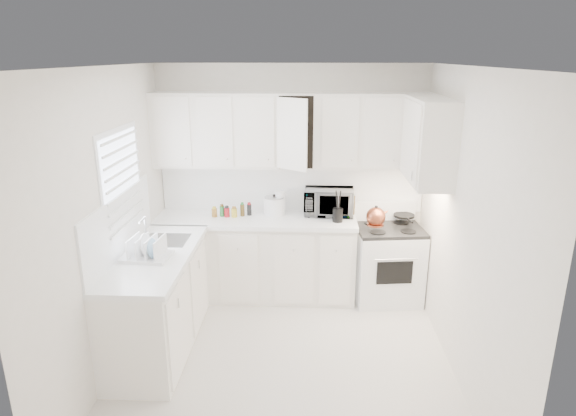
# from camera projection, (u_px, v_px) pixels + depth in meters

# --- Properties ---
(floor) EXTENTS (3.20, 3.20, 0.00)m
(floor) POSITION_uv_depth(u_px,v_px,m) (285.00, 360.00, 4.53)
(floor) COLOR silver
(floor) RESTS_ON ground
(ceiling) EXTENTS (3.20, 3.20, 0.00)m
(ceiling) POSITION_uv_depth(u_px,v_px,m) (284.00, 66.00, 3.76)
(ceiling) COLOR white
(ceiling) RESTS_ON ground
(wall_back) EXTENTS (3.00, 0.00, 3.00)m
(wall_back) POSITION_uv_depth(u_px,v_px,m) (291.00, 181.00, 5.67)
(wall_back) COLOR white
(wall_back) RESTS_ON ground
(wall_front) EXTENTS (3.00, 0.00, 3.00)m
(wall_front) POSITION_uv_depth(u_px,v_px,m) (269.00, 328.00, 2.62)
(wall_front) COLOR white
(wall_front) RESTS_ON ground
(wall_left) EXTENTS (0.00, 3.20, 3.20)m
(wall_left) POSITION_uv_depth(u_px,v_px,m) (109.00, 225.00, 4.21)
(wall_left) COLOR white
(wall_left) RESTS_ON ground
(wall_right) EXTENTS (0.00, 3.20, 3.20)m
(wall_right) POSITION_uv_depth(u_px,v_px,m) (465.00, 230.00, 4.08)
(wall_right) COLOR white
(wall_right) RESTS_ON ground
(window_blinds) EXTENTS (0.06, 0.96, 1.06)m
(window_blinds) POSITION_uv_depth(u_px,v_px,m) (123.00, 186.00, 4.46)
(window_blinds) COLOR white
(window_blinds) RESTS_ON wall_left
(lower_cabinets_back) EXTENTS (2.22, 0.60, 0.90)m
(lower_cabinets_back) POSITION_uv_depth(u_px,v_px,m) (256.00, 259.00, 5.65)
(lower_cabinets_back) COLOR white
(lower_cabinets_back) RESTS_ON floor
(lower_cabinets_left) EXTENTS (0.60, 1.60, 0.90)m
(lower_cabinets_left) POSITION_uv_depth(u_px,v_px,m) (158.00, 303.00, 4.64)
(lower_cabinets_left) COLOR white
(lower_cabinets_left) RESTS_ON floor
(countertop_back) EXTENTS (2.24, 0.64, 0.05)m
(countertop_back) POSITION_uv_depth(u_px,v_px,m) (255.00, 220.00, 5.50)
(countertop_back) COLOR white
(countertop_back) RESTS_ON lower_cabinets_back
(countertop_left) EXTENTS (0.64, 1.62, 0.05)m
(countertop_left) POSITION_uv_depth(u_px,v_px,m) (155.00, 257.00, 4.50)
(countertop_left) COLOR white
(countertop_left) RESTS_ON lower_cabinets_left
(backsplash_back) EXTENTS (2.98, 0.02, 0.55)m
(backsplash_back) POSITION_uv_depth(u_px,v_px,m) (291.00, 187.00, 5.68)
(backsplash_back) COLOR white
(backsplash_back) RESTS_ON wall_back
(backsplash_left) EXTENTS (0.02, 1.60, 0.55)m
(backsplash_left) POSITION_uv_depth(u_px,v_px,m) (120.00, 225.00, 4.42)
(backsplash_left) COLOR white
(backsplash_left) RESTS_ON wall_left
(upper_cabinets_back) EXTENTS (3.00, 0.33, 0.80)m
(upper_cabinets_back) POSITION_uv_depth(u_px,v_px,m) (291.00, 167.00, 5.45)
(upper_cabinets_back) COLOR white
(upper_cabinets_back) RESTS_ON wall_back
(upper_cabinets_right) EXTENTS (0.33, 0.90, 0.80)m
(upper_cabinets_right) POSITION_uv_depth(u_px,v_px,m) (425.00, 182.00, 4.81)
(upper_cabinets_right) COLOR white
(upper_cabinets_right) RESTS_ON wall_right
(sink) EXTENTS (0.42, 0.38, 0.30)m
(sink) POSITION_uv_depth(u_px,v_px,m) (165.00, 229.00, 4.79)
(sink) COLOR gray
(sink) RESTS_ON countertop_left
(stove) EXTENTS (0.78, 0.66, 1.10)m
(stove) POSITION_uv_depth(u_px,v_px,m) (388.00, 254.00, 5.52)
(stove) COLOR white
(stove) RESTS_ON floor
(tea_kettle) EXTENTS (0.29, 0.26, 0.24)m
(tea_kettle) POSITION_uv_depth(u_px,v_px,m) (376.00, 215.00, 5.22)
(tea_kettle) COLOR #9D3A2A
(tea_kettle) RESTS_ON stove
(frying_pan) EXTENTS (0.30, 0.43, 0.04)m
(frying_pan) POSITION_uv_depth(u_px,v_px,m) (404.00, 215.00, 5.54)
(frying_pan) COLOR black
(frying_pan) RESTS_ON stove
(microwave) EXTENTS (0.56, 0.33, 0.37)m
(microwave) POSITION_uv_depth(u_px,v_px,m) (329.00, 198.00, 5.56)
(microwave) COLOR gray
(microwave) RESTS_ON countertop_back
(rice_cooker) EXTENTS (0.27, 0.27, 0.24)m
(rice_cooker) POSITION_uv_depth(u_px,v_px,m) (274.00, 204.00, 5.57)
(rice_cooker) COLOR white
(rice_cooker) RESTS_ON countertop_back
(paper_towel) EXTENTS (0.12, 0.12, 0.27)m
(paper_towel) POSITION_uv_depth(u_px,v_px,m) (280.00, 203.00, 5.57)
(paper_towel) COLOR white
(paper_towel) RESTS_ON countertop_back
(utensil_crock) EXTENTS (0.14, 0.14, 0.36)m
(utensil_crock) POSITION_uv_depth(u_px,v_px,m) (338.00, 206.00, 5.30)
(utensil_crock) COLOR black
(utensil_crock) RESTS_ON countertop_back
(dish_rack) EXTENTS (0.44, 0.35, 0.23)m
(dish_rack) POSITION_uv_depth(u_px,v_px,m) (146.00, 246.00, 4.37)
(dish_rack) COLOR white
(dish_rack) RESTS_ON countertop_left
(spice_left_0) EXTENTS (0.06, 0.06, 0.13)m
(spice_left_0) POSITION_uv_depth(u_px,v_px,m) (216.00, 208.00, 5.62)
(spice_left_0) COLOR olive
(spice_left_0) RESTS_ON countertop_back
(spice_left_1) EXTENTS (0.06, 0.06, 0.13)m
(spice_left_1) POSITION_uv_depth(u_px,v_px,m) (221.00, 210.00, 5.53)
(spice_left_1) COLOR #267231
(spice_left_1) RESTS_ON countertop_back
(spice_left_2) EXTENTS (0.06, 0.06, 0.13)m
(spice_left_2) POSITION_uv_depth(u_px,v_px,m) (229.00, 208.00, 5.61)
(spice_left_2) COLOR #A91620
(spice_left_2) RESTS_ON countertop_back
(spice_left_3) EXTENTS (0.06, 0.06, 0.13)m
(spice_left_3) POSITION_uv_depth(u_px,v_px,m) (235.00, 211.00, 5.52)
(spice_left_3) COLOR gold
(spice_left_3) RESTS_ON countertop_back
(spice_left_4) EXTENTS (0.06, 0.06, 0.13)m
(spice_left_4) POSITION_uv_depth(u_px,v_px,m) (242.00, 208.00, 5.61)
(spice_left_4) COLOR #4C3815
(spice_left_4) RESTS_ON countertop_back
(spice_left_5) EXTENTS (0.06, 0.06, 0.13)m
(spice_left_5) POSITION_uv_depth(u_px,v_px,m) (248.00, 211.00, 5.52)
(spice_left_5) COLOR black
(spice_left_5) RESTS_ON countertop_back
(sauce_right_0) EXTENTS (0.06, 0.06, 0.19)m
(sauce_right_0) POSITION_uv_depth(u_px,v_px,m) (342.00, 206.00, 5.59)
(sauce_right_0) COLOR #A91620
(sauce_right_0) RESTS_ON countertop_back
(sauce_right_1) EXTENTS (0.06, 0.06, 0.19)m
(sauce_right_1) POSITION_uv_depth(u_px,v_px,m) (347.00, 208.00, 5.53)
(sauce_right_1) COLOR gold
(sauce_right_1) RESTS_ON countertop_back
(sauce_right_2) EXTENTS (0.06, 0.06, 0.19)m
(sauce_right_2) POSITION_uv_depth(u_px,v_px,m) (352.00, 206.00, 5.58)
(sauce_right_2) COLOR #4C3815
(sauce_right_2) RESTS_ON countertop_back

